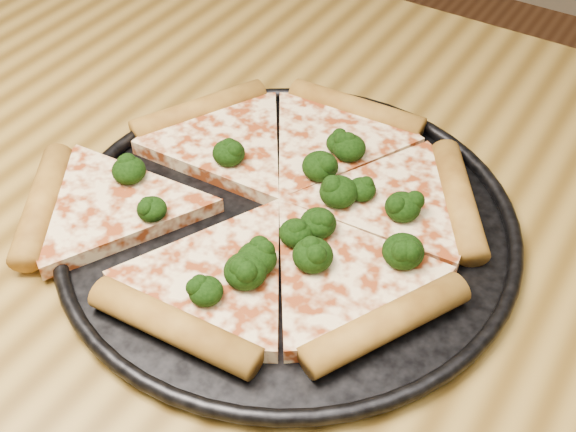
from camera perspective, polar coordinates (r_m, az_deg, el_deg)
The scene contains 4 objects.
dining_table at distance 0.72m, azimuth -9.31°, elevation -4.47°, with size 1.20×0.90×0.75m.
pizza_pan at distance 0.62m, azimuth 0.00°, elevation -0.55°, with size 0.38×0.38×0.02m.
pizza at distance 0.63m, azimuth -1.40°, elevation 1.12°, with size 0.39×0.34×0.03m.
broccoli_florets at distance 0.60m, azimuth 0.68°, elevation 0.48°, with size 0.27×0.23×0.02m.
Camera 1 is at (0.35, -0.34, 1.19)m, focal length 46.85 mm.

